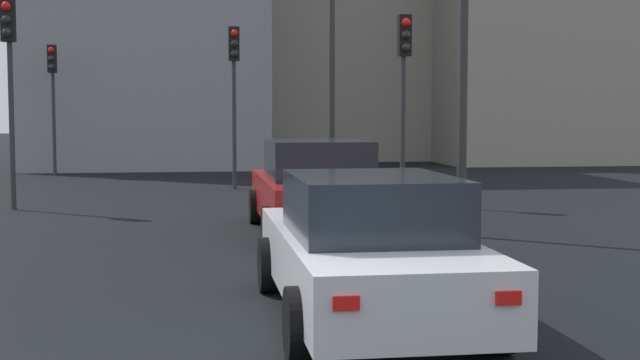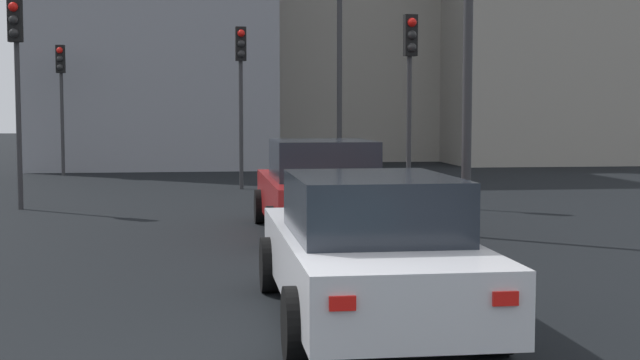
{
  "view_description": "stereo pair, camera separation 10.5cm",
  "coord_description": "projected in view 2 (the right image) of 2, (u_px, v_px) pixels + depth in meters",
  "views": [
    {
      "loc": [
        -6.96,
        0.17,
        2.09
      ],
      "look_at": [
        1.58,
        -1.01,
        1.42
      ],
      "focal_mm": 49.2,
      "sensor_mm": 36.0,
      "label": 1
    },
    {
      "loc": [
        -6.98,
        0.06,
        2.09
      ],
      "look_at": [
        1.58,
        -1.01,
        1.42
      ],
      "focal_mm": 49.2,
      "sensor_mm": 36.0,
      "label": 2
    }
  ],
  "objects": [
    {
      "name": "traffic_light_far_left",
      "position": [
        61.0,
        82.0,
        28.41
      ],
      "size": [
        0.32,
        0.28,
        4.24
      ],
      "rotation": [
        0.0,
        0.0,
        3.12
      ],
      "color": "#2D2D30",
      "rests_on": "ground_plane"
    },
    {
      "name": "building_facade_center",
      "position": [
        331.0,
        9.0,
        43.48
      ],
      "size": [
        15.95,
        9.17,
        14.37
      ],
      "primitive_type": "cube",
      "color": "gray",
      "rests_on": "ground_plane"
    },
    {
      "name": "car_white_left_second",
      "position": [
        368.0,
        249.0,
        8.75
      ],
      "size": [
        4.68,
        1.98,
        1.47
      ],
      "rotation": [
        0.0,
        0.0,
        0.01
      ],
      "color": "silver",
      "rests_on": "ground_plane"
    },
    {
      "name": "traffic_light_far_right",
      "position": [
        410.0,
        69.0,
        19.24
      ],
      "size": [
        0.32,
        0.29,
        4.21
      ],
      "rotation": [
        0.0,
        0.0,
        3.21
      ],
      "color": "#2D2D30",
      "rests_on": "ground_plane"
    },
    {
      "name": "car_red_left_lead",
      "position": [
        321.0,
        189.0,
        14.99
      ],
      "size": [
        4.7,
        2.12,
        1.61
      ],
      "rotation": [
        0.0,
        0.0,
        0.01
      ],
      "color": "maroon",
      "rests_on": "ground_plane"
    },
    {
      "name": "traffic_light_near_left",
      "position": [
        241.0,
        73.0,
        23.38
      ],
      "size": [
        0.32,
        0.29,
        4.34
      ],
      "rotation": [
        0.0,
        0.0,
        3.22
      ],
      "color": "#2D2D30",
      "rests_on": "ground_plane"
    },
    {
      "name": "building_facade_left",
      "position": [
        535.0,
        5.0,
        37.95
      ],
      "size": [
        10.65,
        9.09,
        13.43
      ],
      "primitive_type": "cube",
      "color": "gray",
      "rests_on": "ground_plane"
    },
    {
      "name": "street_lamp_kerbside",
      "position": [
        340.0,
        37.0,
        26.87
      ],
      "size": [
        0.56,
        0.36,
        7.43
      ],
      "color": "#2D2D30",
      "rests_on": "ground_plane"
    },
    {
      "name": "traffic_light_near_right",
      "position": [
        16.0,
        59.0,
        18.46
      ],
      "size": [
        0.32,
        0.29,
        4.45
      ],
      "rotation": [
        0.0,
        0.0,
        3.06
      ],
      "color": "#2D2D30",
      "rests_on": "ground_plane"
    }
  ]
}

